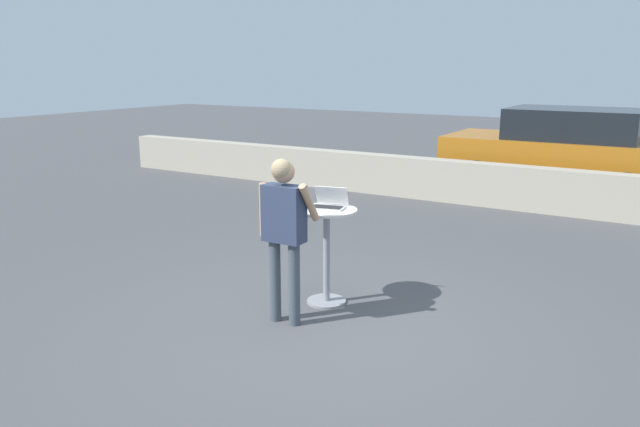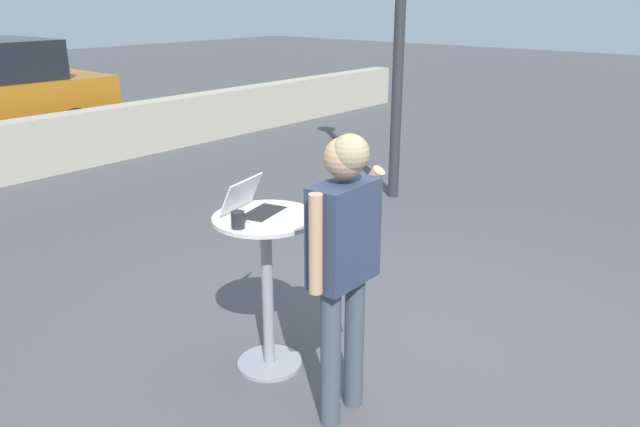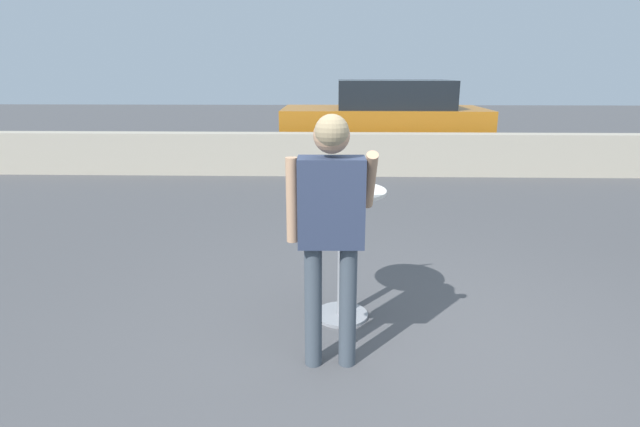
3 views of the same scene
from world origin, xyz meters
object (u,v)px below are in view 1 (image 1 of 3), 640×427
laptop (329,203)px  coffee_mug (305,202)px  standing_person (284,221)px  cafe_table (327,243)px  parked_car_near_street (563,151)px

laptop → coffee_mug: laptop is taller
standing_person → cafe_table: bearing=82.7°
coffee_mug → laptop: bearing=23.5°
laptop → standing_person: 0.73m
standing_person → parked_car_near_street: (1.09, 7.76, -0.17)m
coffee_mug → standing_person: bearing=-76.2°
cafe_table → coffee_mug: coffee_mug is taller
coffee_mug → parked_car_near_street: 7.25m
cafe_table → parked_car_near_street: bearing=82.0°
laptop → parked_car_near_street: (1.02, 7.04, -0.22)m
cafe_table → parked_car_near_street: (1.00, 7.11, 0.19)m
parked_car_near_street → cafe_table: bearing=-98.0°
laptop → cafe_table: bearing=-80.0°
coffee_mug → standing_person: size_ratio=0.07×
laptop → standing_person: standing_person is taller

